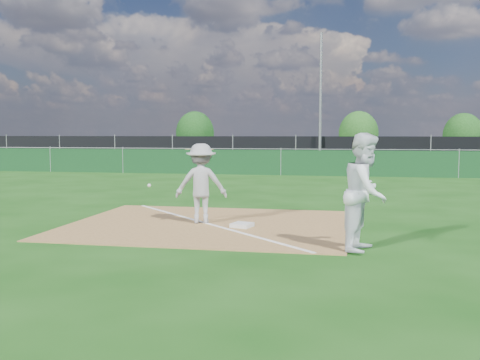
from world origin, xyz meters
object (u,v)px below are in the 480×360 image
Objects in this scene: car_left at (217,151)px; tree_mid at (358,134)px; tree_right at (463,136)px; car_mid at (274,151)px; tree_left at (195,133)px; first_base at (242,225)px; play_at_first at (201,183)px; runner at (366,192)px; car_right at (346,152)px; light_pole at (320,100)px.

tree_mid reaches higher than car_left.
car_mid is at bearing -155.32° from tree_right.
tree_left reaches higher than tree_right.
tree_right is at bearing 71.07° from first_base.
tree_mid is (5.90, 8.02, 1.19)m from car_mid.
car_left is 7.87m from tree_left.
play_at_first reaches higher than car_left.
car_left reaches higher than first_base.
runner is 0.57× the size of tree_right.
runner is 0.47× the size of car_right.
tree_mid is at bearing 84.46° from first_base.
light_pole is at bearing 166.75° from car_right.
first_base is at bearing -72.62° from tree_left.
first_base is 33.95m from tree_right.
tree_left reaches higher than play_at_first.
car_left is (-9.28, 28.07, -0.27)m from runner.
runner is at bearing -150.15° from car_left.
car_mid is at bearing 95.80° from first_base.
first_base is 1.35m from play_at_first.
runner is 29.57m from car_left.
car_mid reaches higher than first_base.
tree_left is at bearing -177.47° from tree_mid.
tree_left is (-3.60, 6.89, 1.24)m from car_left.
tree_left is 21.43m from tree_right.
tree_mid is at bearing 77.64° from light_pole.
runner is 28.02m from car_mid.
tree_left is (-7.78, 7.41, 1.22)m from car_mid.
tree_left is at bearing 107.38° from first_base.
first_base is at bearing -108.93° from tree_right.
tree_left is 1.09× the size of tree_right.
play_at_first is at bearing -155.83° from car_left.
light_pole is 22.31m from first_base.
tree_mid is (3.28, 33.83, 1.89)m from first_base.
light_pole is at bearing -139.93° from car_mid.
tree_right is at bearing -3.09° from tree_left.
tree_mid reaches higher than car_right.
tree_right reaches higher than car_mid.
light_pole is 21.87m from play_at_first.
light_pole is 14.62m from tree_right.
car_right is (4.88, 1.94, -0.13)m from car_mid.
car_right is 1.13× the size of tree_mid.
tree_left reaches higher than car_right.
car_right is 1.11× the size of tree_left.
tree_right is (8.74, 4.32, 1.18)m from car_right.
play_at_first is 33.91m from tree_right.
light_pole reaches higher than car_mid.
light_pole is 1.76× the size of car_mid.
tree_left is at bearing 45.94° from car_mid.
play_at_first is at bearing -74.03° from tree_left.
car_right is (1.58, 5.80, -3.37)m from light_pole.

